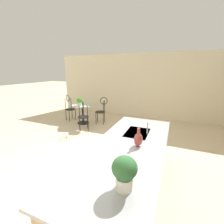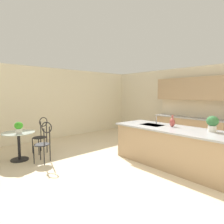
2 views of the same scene
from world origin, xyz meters
The scene contains 13 objects.
ground_plane centered at (0.00, 0.00, 0.00)m, with size 40.00×40.00×0.00m, color beige.
wall_back centered at (0.00, 3.66, 1.35)m, with size 9.00×0.12×2.70m, color beige.
wall_left_window centered at (-4.26, 0.00, 1.35)m, with size 0.12×7.80×2.70m, color beige.
kitchen_island centered at (0.30, 0.85, 0.46)m, with size 2.80×1.06×0.92m.
back_counter_run centered at (-0.40, 3.21, 0.49)m, with size 2.44×0.64×1.52m.
upper_cabinet_run centered at (-0.40, 3.18, 1.90)m, with size 2.40×0.36×0.76m.
bistro_table centered at (-2.49, -1.81, 0.45)m, with size 0.80×0.80×0.74m.
chair_near_window centered at (-1.89, -1.39, 0.57)m, with size 0.53×0.53×1.04m.
chair_toward_desk centered at (-2.75, -1.13, 0.57)m, with size 0.47×0.52×1.04m.
sink_faucet centered at (-0.25, 1.03, 1.03)m, with size 0.02×0.02×0.22m, color #B2B5BA.
potted_plant_on_table centered at (-2.35, -1.84, 0.90)m, with size 0.20×0.20×0.29m.
potted_plant_counter_far centered at (1.15, 1.06, 1.12)m, with size 0.24×0.24×0.34m.
vase_on_counter centered at (0.25, 0.98, 1.03)m, with size 0.13×0.13×0.29m.
Camera 2 is at (2.69, -3.18, 1.74)m, focal length 30.17 mm.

